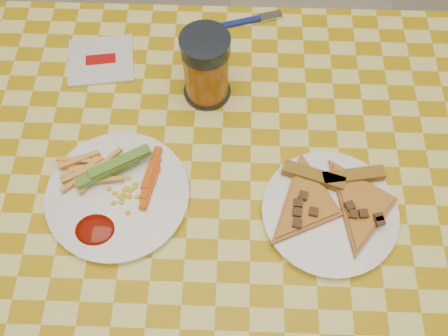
{
  "coord_description": "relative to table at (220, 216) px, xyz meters",
  "views": [
    {
      "loc": [
        0.02,
        -0.34,
        1.51
      ],
      "look_at": [
        0.01,
        0.05,
        0.78
      ],
      "focal_mm": 40.0,
      "sensor_mm": 36.0,
      "label": 1
    }
  ],
  "objects": [
    {
      "name": "fries_veggies",
      "position": [
        -0.18,
        0.01,
        0.1
      ],
      "size": [
        0.19,
        0.18,
        0.04
      ],
      "color": "#F6A94E",
      "rests_on": "plate_left"
    },
    {
      "name": "pizza_slices",
      "position": [
        0.18,
        -0.01,
        0.09
      ],
      "size": [
        0.26,
        0.23,
        0.02
      ],
      "color": "#C7803D",
      "rests_on": "plate_right"
    },
    {
      "name": "fork",
      "position": [
        0.04,
        0.4,
        0.08
      ],
      "size": [
        0.15,
        0.06,
        0.01
      ],
      "rotation": [
        0.0,
        0.0,
        0.3
      ],
      "color": "navy",
      "rests_on": "table"
    },
    {
      "name": "table",
      "position": [
        0.0,
        0.0,
        0.0
      ],
      "size": [
        1.28,
        0.88,
        0.76
      ],
      "color": "white",
      "rests_on": "ground"
    },
    {
      "name": "drink_glass",
      "position": [
        -0.03,
        0.22,
        0.14
      ],
      "size": [
        0.09,
        0.09,
        0.14
      ],
      "color": "black",
      "rests_on": "table"
    },
    {
      "name": "plate_left",
      "position": [
        -0.17,
        -0.0,
        0.08
      ],
      "size": [
        0.27,
        0.27,
        0.01
      ],
      "primitive_type": "cylinder",
      "rotation": [
        0.0,
        0.0,
        -0.18
      ],
      "color": "white",
      "rests_on": "table"
    },
    {
      "name": "napkin",
      "position": [
        -0.24,
        0.29,
        0.08
      ],
      "size": [
        0.14,
        0.13,
        0.01
      ],
      "rotation": [
        0.0,
        0.0,
        0.15
      ],
      "color": "silver",
      "rests_on": "table"
    },
    {
      "name": "plate_right",
      "position": [
        0.18,
        -0.02,
        0.08
      ],
      "size": [
        0.22,
        0.22,
        0.01
      ],
      "primitive_type": "cylinder",
      "rotation": [
        0.0,
        0.0,
        -0.0
      ],
      "color": "white",
      "rests_on": "table"
    },
    {
      "name": "ground",
      "position": [
        0.0,
        0.0,
        -0.68
      ],
      "size": [
        8.0,
        8.0,
        0.0
      ],
      "primitive_type": "plane",
      "color": "#C1B19B",
      "rests_on": "ground"
    }
  ]
}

